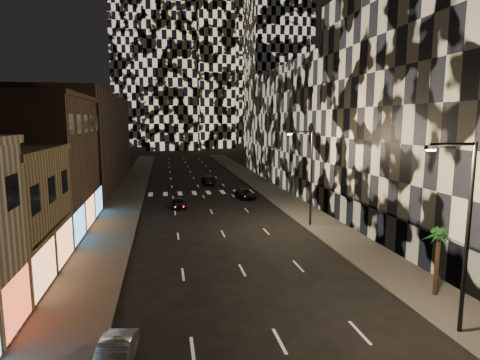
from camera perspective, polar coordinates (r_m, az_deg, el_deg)
name	(u,v)px	position (r m, az deg, el deg)	size (l,w,h in m)	color
sidewalk_left	(128,195)	(56.67, -15.63, -2.02)	(4.00, 120.00, 0.15)	#47443F
sidewalk_right	(270,190)	(58.41, 4.31, -1.42)	(4.00, 120.00, 0.15)	#47443F
curb_left	(144,194)	(56.53, -13.51, -1.96)	(0.20, 120.00, 0.15)	#4C4C47
curb_right	(256,190)	(57.90, 2.30, -1.49)	(0.20, 120.00, 0.15)	#4C4C47
retail_brown	(30,166)	(41.06, -27.68, 1.79)	(10.00, 15.00, 12.00)	#483629
retail_filler_left	(85,141)	(66.72, -21.18, 5.25)	(10.00, 40.00, 14.00)	#483629
midrise_right	(465,109)	(39.10, 29.38, 8.74)	(16.00, 25.00, 22.00)	#232326
midrise_base	(375,224)	(35.72, 18.71, -5.89)	(0.60, 25.00, 3.00)	#383838
midrise_filler_right	(319,127)	(67.37, 11.14, 7.39)	(16.00, 40.00, 18.00)	#232326
tower_right_mid	(278,3)	(151.49, 5.43, 23.72)	(20.00, 20.00, 100.00)	black
tower_center_low	(169,10)	(150.32, -10.04, 22.77)	(18.00, 18.00, 95.00)	black
streetlight_near	(464,225)	(21.04, 29.22, -5.63)	(2.55, 0.25, 9.00)	black
streetlight_far	(309,171)	(38.27, 9.78, 1.25)	(2.55, 0.25, 9.00)	black
car_silver_parked	(114,357)	(18.39, -17.42, -22.94)	(1.30, 3.74, 1.23)	gray
car_dark_midlane	(179,203)	(47.00, -8.70, -3.25)	(1.44, 3.58, 1.22)	black
car_dark_oncoming	(208,179)	(64.69, -4.52, 0.08)	(1.87, 4.60, 1.34)	black
car_dark_rightlane	(246,194)	(52.38, 0.82, -1.97)	(1.96, 4.24, 1.18)	black
palm_tree	(439,240)	(25.49, 26.41, -7.65)	(1.96, 2.01, 3.93)	#47331E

